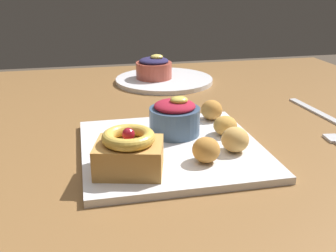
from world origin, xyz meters
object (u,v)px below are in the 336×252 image
object	(u,v)px
cake_slice	(129,152)
front_plate	(170,149)
fritter_extra	(206,150)
back_ramekin	(154,68)
knife	(316,112)
fritter_front	(212,110)
fritter_back	(235,139)
berry_ramekin	(175,117)
back_plate	(164,80)
fritter_middle	(225,126)

from	to	relation	value
cake_slice	front_plate	bearing A→B (deg)	45.07
fritter_extra	back_ramekin	bearing A→B (deg)	88.06
back_ramekin	knife	size ratio (longest dim) A/B	0.52
front_plate	fritter_front	bearing A→B (deg)	45.53
cake_slice	fritter_back	distance (m)	0.18
cake_slice	knife	distance (m)	0.49
cake_slice	fritter_back	xyz separation A→B (m)	(0.18, 0.03, -0.01)
front_plate	fritter_back	distance (m)	0.11
front_plate	fritter_front	world-z (taller)	fritter_front
berry_ramekin	fritter_front	xyz separation A→B (m)	(0.09, 0.06, -0.01)
front_plate	berry_ramekin	size ratio (longest dim) A/B	3.29
fritter_front	back_plate	distance (m)	0.35
fritter_front	front_plate	bearing A→B (deg)	-134.47
fritter_middle	back_ramekin	xyz separation A→B (m)	(-0.05, 0.44, 0.01)
fritter_extra	back_plate	distance (m)	0.54
cake_slice	fritter_extra	size ratio (longest dim) A/B	2.60
cake_slice	back_ramekin	bearing A→B (deg)	75.89
fritter_extra	front_plate	bearing A→B (deg)	118.64
berry_ramekin	fritter_back	size ratio (longest dim) A/B	1.99
berry_ramekin	fritter_back	bearing A→B (deg)	-50.69
fritter_back	back_plate	size ratio (longest dim) A/B	0.17
fritter_back	back_plate	xyz separation A→B (m)	(-0.01, 0.51, -0.03)
back_ramekin	berry_ramekin	bearing A→B (deg)	-95.33
back_ramekin	fritter_front	bearing A→B (deg)	-81.96
berry_ramekin	fritter_extra	xyz separation A→B (m)	(0.02, -0.12, -0.01)
front_plate	berry_ramekin	distance (m)	0.07
back_plate	back_ramekin	world-z (taller)	back_ramekin
berry_ramekin	fritter_middle	world-z (taller)	berry_ramekin
berry_ramekin	back_ramekin	size ratio (longest dim) A/B	0.92
back_ramekin	knife	world-z (taller)	back_ramekin
fritter_middle	back_ramekin	distance (m)	0.45
fritter_extra	fritter_front	bearing A→B (deg)	69.43
fritter_back	knife	distance (m)	0.32
fritter_middle	knife	xyz separation A→B (m)	(0.25, 0.11, -0.03)
fritter_extra	back_plate	bearing A→B (deg)	85.10
cake_slice	fritter_front	xyz separation A→B (m)	(0.19, 0.19, -0.01)
back_plate	knife	world-z (taller)	back_plate
cake_slice	knife	bearing A→B (deg)	26.16
back_plate	back_ramekin	size ratio (longest dim) A/B	2.72
fritter_back	knife	bearing A→B (deg)	34.72
fritter_back	back_ramekin	bearing A→B (deg)	94.42
fritter_front	fritter_back	world-z (taller)	fritter_back
cake_slice	fritter_extra	world-z (taller)	cake_slice
fritter_extra	back_ramekin	world-z (taller)	back_ramekin
cake_slice	back_plate	xyz separation A→B (m)	(0.17, 0.54, -0.04)
back_plate	back_ramekin	bearing A→B (deg)	168.59
fritter_middle	fritter_back	world-z (taller)	fritter_back
fritter_middle	fritter_back	size ratio (longest dim) A/B	0.94
fritter_extra	knife	xyz separation A→B (m)	(0.32, 0.21, -0.03)
berry_ramekin	cake_slice	bearing A→B (deg)	-127.08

